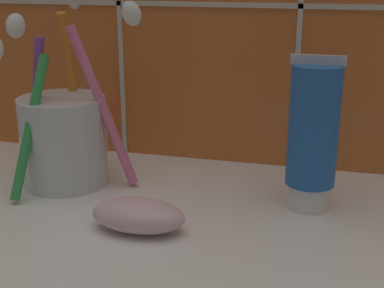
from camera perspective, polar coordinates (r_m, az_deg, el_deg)
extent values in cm
cube|color=white|center=(45.38, 6.59, -9.74)|extent=(75.44, 30.27, 2.00)
cube|color=beige|center=(54.66, 9.50, 14.34)|extent=(85.44, 0.24, 0.50)
cylinder|color=silver|center=(53.23, -13.48, 0.34)|extent=(8.28, 8.28, 8.56)
cylinder|color=pink|center=(50.37, -9.47, 3.85)|extent=(6.10, 2.25, 15.27)
ellipsoid|color=white|center=(48.50, -6.47, 13.67)|extent=(2.55, 1.79, 2.63)
cylinder|color=orange|center=(55.20, -12.54, 5.42)|extent=(1.52, 4.76, 16.10)
cylinder|color=purple|center=(52.68, -16.29, 3.35)|extent=(2.68, 2.46, 13.94)
ellipsoid|color=white|center=(51.14, -18.30, 11.88)|extent=(2.34, 2.26, 2.41)
cylinder|color=green|center=(50.18, -16.92, 1.73)|extent=(2.76, 5.68, 12.76)
cylinder|color=white|center=(48.54, 12.32, -5.32)|extent=(3.64, 3.64, 2.29)
cylinder|color=blue|center=(46.41, 12.84, 1.90)|extent=(4.28, 4.28, 10.42)
cube|color=silver|center=(45.19, 13.35, 8.73)|extent=(4.49, 0.36, 0.80)
ellipsoid|color=#DBB2C6|center=(43.57, -5.75, -7.56)|extent=(7.79, 4.27, 2.61)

